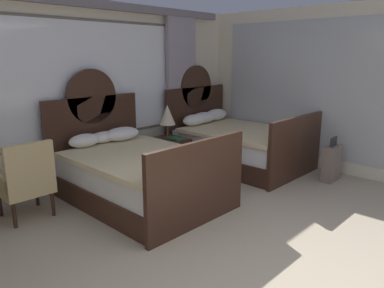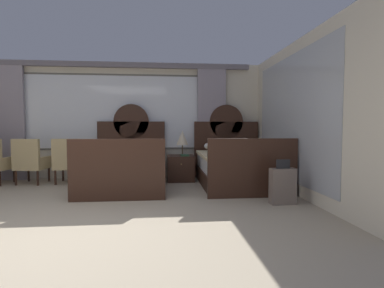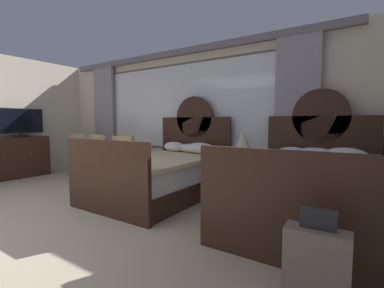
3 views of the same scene
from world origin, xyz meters
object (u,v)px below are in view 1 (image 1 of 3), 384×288
Objects in this scene: armchair_by_window_left at (26,180)px; suitcase_on_floor at (332,163)px; bed_near_window at (137,173)px; bed_near_mirror at (237,144)px; nightstand_between_beds at (168,155)px; book_on_nightstand at (176,138)px; table_lamp_on_nightstand at (167,115)px.

armchair_by_window_left reaches higher than suitcase_on_floor.
bed_near_window is at bearing -20.87° from armchair_by_window_left.
nightstand_between_beds is (-1.12, 0.60, -0.10)m from bed_near_mirror.
armchair_by_window_left reaches higher than nightstand_between_beds.
book_on_nightstand is (0.08, -0.12, 0.30)m from nightstand_between_beds.
bed_near_mirror is at bearing -28.28° from nightstand_between_beds.
nightstand_between_beds is 0.88× the size of suitcase_on_floor.
armchair_by_window_left is 4.35m from suitcase_on_floor.
bed_near_window is 3.94× the size of table_lamp_on_nightstand.
bed_near_mirror is 3.52m from armchair_by_window_left.
nightstand_between_beds is 0.64× the size of armchair_by_window_left.
bed_near_window is at bearing 148.68° from suitcase_on_floor.
bed_near_window is 2.23m from bed_near_mirror.
armchair_by_window_left is at bearing 172.28° from bed_near_mirror.
bed_near_mirror is (2.23, 0.01, 0.00)m from bed_near_window.
suitcase_on_floor is at bearing -31.32° from bed_near_window.
table_lamp_on_nightstand is at bearing 29.19° from bed_near_window.
table_lamp_on_nightstand is (-1.07, 0.64, 0.56)m from bed_near_mirror.
table_lamp_on_nightstand is at bearing 122.59° from suitcase_on_floor.
bed_near_window reaches higher than suitcase_on_floor.
armchair_by_window_left is (-2.37, -0.13, 0.20)m from nightstand_between_beds.
bed_near_window is 1.27m from nightstand_between_beds.
armchair_by_window_left is at bearing 151.90° from suitcase_on_floor.
armchair_by_window_left is at bearing -179.76° from book_on_nightstand.
bed_near_mirror is 1.16m from book_on_nightstand.
nightstand_between_beds is 1.10× the size of table_lamp_on_nightstand.
table_lamp_on_nightstand is 0.80× the size of suitcase_on_floor.
nightstand_between_beds is 2.39m from armchair_by_window_left.
table_lamp_on_nightstand is at bearing 41.72° from nightstand_between_beds.
bed_near_mirror is 1.61m from suitcase_on_floor.
suitcase_on_floor is (2.57, -1.57, -0.10)m from bed_near_window.
nightstand_between_beds is at bearing 3.09° from armchair_by_window_left.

